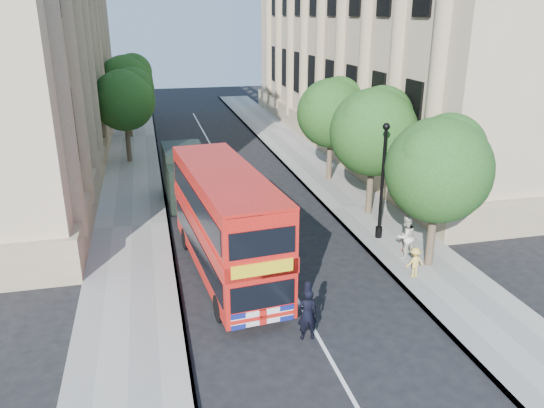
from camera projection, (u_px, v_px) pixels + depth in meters
ground at (312, 326)px, 17.17m from camera, size 120.00×120.00×0.00m
pavement_right at (360, 207)px, 27.56m from camera, size 3.50×80.00×0.12m
pavement_left at (132, 227)px, 25.04m from camera, size 3.50×80.00×0.12m
building_right at (395, 21)px, 39.11m from camera, size 12.00×38.00×18.00m
tree_right_near at (440, 164)px, 19.79m from camera, size 4.00×4.00×6.08m
tree_right_mid at (374, 127)px, 25.21m from camera, size 4.20×4.20×6.37m
tree_right_far at (332, 109)px, 30.75m from camera, size 4.00×4.00×6.15m
tree_left_far at (125, 97)px, 34.52m from camera, size 4.00×4.00×6.30m
tree_left_back at (126, 79)px, 41.76m from camera, size 4.20×4.20×6.65m
lamp_post at (382, 186)px, 22.91m from camera, size 0.32×0.32×5.16m
double_decker_bus at (226, 221)px, 19.80m from camera, size 3.18×9.03×4.09m
box_van at (186, 178)px, 27.82m from camera, size 2.27×5.18×2.92m
police_constable at (307, 314)px, 16.24m from camera, size 0.65×0.45×1.73m
woman_pedestrian at (406, 237)px, 21.46m from camera, size 1.02×0.87×1.84m
child_a at (406, 240)px, 22.16m from camera, size 0.59×0.26×0.99m
child_b at (415, 262)px, 19.99m from camera, size 0.80×0.52×1.18m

